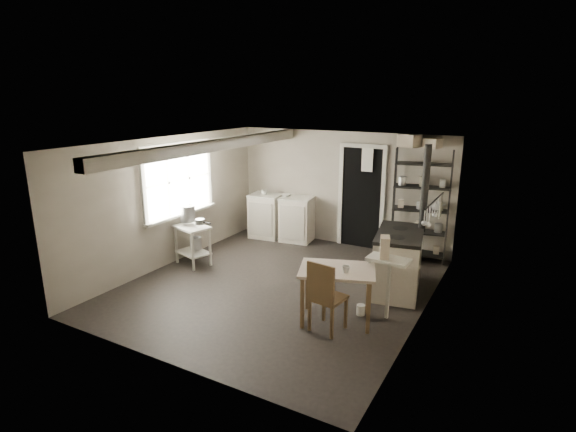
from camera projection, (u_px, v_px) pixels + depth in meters
The scene contains 31 objects.
floor at pixel (279, 286), 7.28m from camera, with size 5.00×5.00×0.00m, color black.
ceiling at pixel (278, 143), 6.67m from camera, with size 5.00×5.00×0.00m, color white.
wall_back at pixel (341, 189), 9.08m from camera, with size 4.50×0.02×2.30m, color #A1998A.
wall_front at pixel (163, 271), 4.87m from camera, with size 4.50×0.02×2.30m, color #A1998A.
wall_left at pixel (170, 201), 8.03m from camera, with size 0.02×5.00×2.30m, color #A1998A.
wall_right at pixel (426, 239), 5.92m from camera, with size 0.02×5.00×2.30m, color #A1998A.
window at pixel (178, 180), 8.10m from camera, with size 0.12×1.76×1.28m, color beige, non-canonical shape.
doorway at pixel (361, 199), 8.89m from camera, with size 0.96×0.10×2.08m, color beige, non-canonical shape.
ceiling_beam at pixel (214, 145), 7.26m from camera, with size 0.18×5.00×0.18m, color beige, non-canonical shape.
wallpaper_panel at pixel (425, 239), 5.92m from camera, with size 0.01×5.00×2.30m, color #B7AB95, non-canonical shape.
utensil_rail at pixel (433, 200), 6.35m from camera, with size 0.06×1.20×0.44m, color #ADADAF, non-canonical shape.
prep_table at pixel (193, 243), 8.10m from camera, with size 0.63×0.45×0.72m, color beige, non-canonical shape.
stockpot at pixel (188, 213), 8.02m from camera, with size 0.27×0.27×0.29m, color #ADADAF.
saucepan at pixel (200, 222), 7.83m from camera, with size 0.16×0.16×0.09m, color #ADADAF.
bucket at pixel (196, 243), 8.14m from camera, with size 0.20×0.20×0.22m, color #ADADAF.
base_cabinets at pixel (282, 217), 9.56m from camera, with size 1.43×0.61×0.94m, color beige, non-canonical shape.
mixing_bowl at pixel (286, 196), 9.36m from camera, with size 0.27×0.27×0.07m, color silver.
counter_cup at pixel (264, 193), 9.49m from camera, with size 0.13×0.13×0.10m, color silver.
shelf_rack at pixel (420, 210), 8.20m from camera, with size 0.99×0.38×2.09m, color black, non-canonical shape.
shelf_jar at pixel (403, 187), 8.20m from camera, with size 0.09×0.09×0.19m, color silver.
storage_box_a at pixel (409, 151), 8.03m from camera, with size 0.33×0.29×0.23m, color beige.
storage_box_b at pixel (432, 154), 7.86m from camera, with size 0.26×0.24×0.17m, color beige.
stove at pixel (398, 264), 7.00m from camera, with size 0.67×1.22×0.96m, color beige, non-canonical shape.
stovepipe at pixel (425, 189), 6.92m from camera, with size 0.10×0.10×1.31m, color black, non-canonical shape.
side_ledge at pixel (387, 289), 6.13m from camera, with size 0.57×0.31×0.88m, color beige, non-canonical shape.
oats_box at pixel (385, 248), 6.00m from camera, with size 0.12×0.20×0.30m, color beige.
work_table at pixel (336, 295), 6.07m from camera, with size 1.00×0.70×0.76m, color beige, non-canonical shape.
table_cup at pixel (346, 269), 5.83m from camera, with size 0.10×0.10×0.09m, color silver.
chair at pixel (328, 295), 5.81m from camera, with size 0.40×0.42×0.98m, color brown, non-canonical shape.
flour_sack at pixel (394, 250), 8.25m from camera, with size 0.37×0.31×0.44m, color white.
floor_crock at pixel (361, 310), 6.30m from camera, with size 0.12×0.12×0.15m, color silver.
Camera 1 is at (3.40, -5.80, 3.01)m, focal length 28.00 mm.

